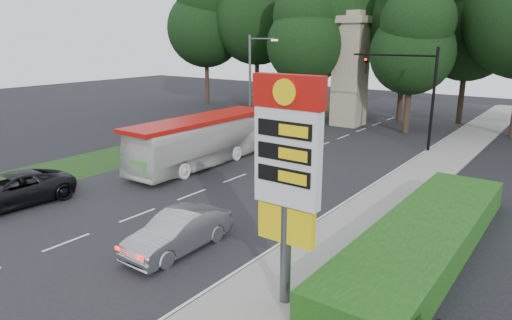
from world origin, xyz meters
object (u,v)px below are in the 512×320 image
Objects in this scene: transit_bus at (201,142)px; suv_charcoal at (11,190)px; gas_station_pylon at (287,162)px; streetlight_signs at (252,80)px; sedan_silver at (178,232)px; monument at (350,69)px; traffic_signal_mast at (415,84)px.

transit_bus reaches higher than suv_charcoal.
gas_station_pylon is at bearing 6.87° from suv_charcoal.
streetlight_signs is 22.55m from sedan_silver.
sedan_silver is at bearing -77.60° from monument.
gas_station_pylon is 1.51× the size of sedan_silver.
suv_charcoal is at bearing -172.84° from sedan_silver.
streetlight_signs reaches higher than sedan_silver.
sedan_silver is (11.00, -19.33, -3.69)m from streetlight_signs.
sedan_silver is 0.81× the size of suv_charcoal.
monument is at bearing 83.27° from transit_bus.
gas_station_pylon is 6.41m from sedan_silver.
streetlight_signs is at bearing 118.94° from sedan_silver.
gas_station_pylon is 16.45m from transit_bus.
sedan_silver is at bearing 12.16° from suv_charcoal.
monument is at bearing 58.03° from streetlight_signs.
transit_bus is (-12.70, 10.04, -2.94)m from gas_station_pylon.
sedan_silver is at bearing 172.53° from gas_station_pylon.
streetlight_signs is 21.04m from suv_charcoal.
sedan_silver is at bearing -60.37° from streetlight_signs.
suv_charcoal is at bearing -97.57° from monument.
traffic_signal_mast reaches higher than suv_charcoal.
traffic_signal_mast is 0.72× the size of monument.
suv_charcoal is (-11.49, -22.68, -3.89)m from traffic_signal_mast.
traffic_signal_mast reaches higher than sedan_silver.
traffic_signal_mast is 25.72m from suv_charcoal.
monument is at bearing 86.74° from suv_charcoal.
sedan_silver is (-1.67, -21.32, -3.92)m from traffic_signal_mast.
monument is (-7.68, 6.00, 0.43)m from traffic_signal_mast.
suv_charcoal is (-3.81, -28.68, -4.33)m from monument.
monument reaches higher than transit_bus.
streetlight_signs is at bearing 128.96° from gas_station_pylon.
gas_station_pylon is 25.74m from streetlight_signs.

